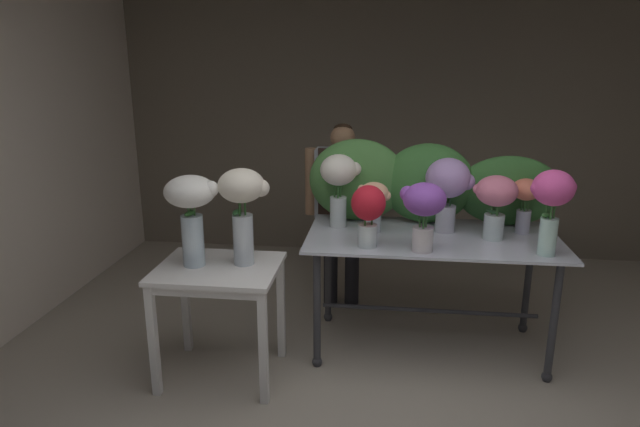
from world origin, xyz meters
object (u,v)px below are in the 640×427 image
Objects in this scene: side_table_white at (219,281)px; florist at (342,197)px; vase_lilac_lilies at (448,185)px; display_table_glass at (431,255)px; vase_rosy_anemones at (496,199)px; vase_violet_peonies at (424,207)px; vase_white_roses_tall at (191,207)px; vase_crimson_roses at (368,210)px; vase_coral_freesia at (525,199)px; vase_cream_lisianthus_tall at (243,202)px; vase_peach_stock at (374,201)px; vase_ivory_carnations at (339,179)px; vase_fuchsia_tulips at (552,199)px.

side_table_white is 0.50× the size of florist.
display_table_glass is at bearing -131.55° from vase_lilac_lilies.
vase_lilac_lilies is (-0.30, 0.13, 0.06)m from vase_rosy_anemones.
vase_violet_peonies is 0.76× the size of vase_white_roses_tall.
vase_crimson_roses is (0.25, -0.96, 0.16)m from florist.
vase_rosy_anemones is at bearing -2.84° from display_table_glass.
vase_lilac_lilies reaches higher than vase_crimson_roses.
vase_lilac_lilies reaches higher than vase_coral_freesia.
vase_rosy_anemones is at bearing 31.90° from vase_violet_peonies.
side_table_white is 0.54m from vase_cream_lisianthus_tall.
vase_violet_peonies is 0.49m from vase_peach_stock.
display_table_glass is at bearing -11.67° from vase_ivory_carnations.
vase_crimson_roses is 0.77× the size of vase_ivory_carnations.
vase_rosy_anemones is 1.98m from vase_white_roses_tall.
vase_fuchsia_tulips is 1.39× the size of vase_coral_freesia.
vase_rosy_anemones is at bearing -144.50° from vase_coral_freesia.
display_table_glass is at bearing 18.85° from vase_white_roses_tall.
vase_ivory_carnations is (0.70, 0.66, 0.54)m from side_table_white.
side_table_white is 1.74× the size of vase_violet_peonies.
vase_cream_lisianthus_tall is (-1.61, -0.44, 0.04)m from vase_rosy_anemones.
display_table_glass is 2.77× the size of vase_cream_lisianthus_tall.
display_table_glass is 2.96× the size of vase_white_roses_tall.
display_table_glass is 1.00m from florist.
vase_lilac_lilies is at bearing -1.90° from vase_ivory_carnations.
side_table_white is at bearing -0.00° from vase_white_roses_tall.
vase_ivory_carnations is at bearing 37.50° from vase_white_roses_tall.
vase_cream_lisianthus_tall is (-1.12, -0.13, 0.03)m from vase_violet_peonies.
side_table_white is 1.47× the size of vase_lilac_lilies.
florist is 3.48× the size of vase_violet_peonies.
florist reaches higher than vase_rosy_anemones.
vase_peach_stock is (-0.81, 0.06, -0.06)m from vase_rosy_anemones.
vase_crimson_roses is 0.32m from vase_peach_stock.
side_table_white is (-1.37, -0.52, -0.05)m from display_table_glass.
vase_rosy_anemones is at bearing -32.98° from florist.
vase_violet_peonies is at bearing -178.32° from vase_fuchsia_tulips.
vase_cream_lisianthus_tall is (-1.31, -0.57, -0.02)m from vase_lilac_lilies.
vase_ivory_carnations is at bearing 178.10° from vase_lilac_lilies.
vase_cream_lisianthus_tall reaches higher than vase_peach_stock.
vase_rosy_anemones is at bearing 15.12° from vase_cream_lisianthus_tall.
display_table_glass is 2.23× the size of side_table_white.
vase_lilac_lilies is at bearing 21.29° from vase_white_roses_tall.
vase_crimson_roses is (-1.11, 0.02, -0.12)m from vase_fuchsia_tulips.
side_table_white is at bearing -164.24° from vase_rosy_anemones.
vase_crimson_roses is 0.49m from vase_ivory_carnations.
vase_fuchsia_tulips is 1.32× the size of vase_crimson_roses.
florist reaches higher than vase_coral_freesia.
florist reaches higher than vase_fuchsia_tulips.
vase_ivory_carnations is 0.85× the size of vase_cream_lisianthus_tall.
display_table_glass is 4.43× the size of vase_coral_freesia.
vase_white_roses_tall reaches higher than vase_coral_freesia.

